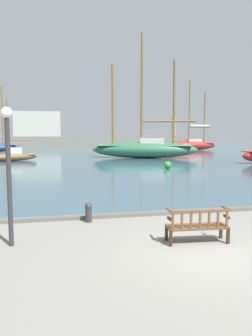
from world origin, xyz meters
TOP-DOWN VIEW (x-y plane):
  - ground_plane at (0.00, 0.00)m, footprint 160.00×160.00m
  - harbor_water at (0.00, 44.00)m, footprint 100.00×80.00m
  - quay_edge_kerb at (0.00, 3.85)m, footprint 40.00×0.30m
  - park_bench at (0.02, 0.83)m, footprint 1.64×0.64m
  - sailboat_distant_harbor at (-8.06, 26.68)m, footprint 5.33×2.89m
  - sailboat_mid_port at (5.84, 27.90)m, footprint 11.95×6.54m
  - sailboat_nearest_port at (17.03, 41.77)m, footprint 8.77×2.37m
  - mooring_bollard at (-2.59, 3.41)m, footprint 0.24×0.24m
  - lamp_post at (-4.73, 1.57)m, footprint 0.28×0.28m
  - channel_buoy at (4.81, 17.15)m, footprint 0.58×0.58m
  - far_breakwater at (-1.59, 59.89)m, footprint 51.13×2.40m

SIDE VIEW (x-z plane):
  - ground_plane at x=0.00m, z-range 0.00..0.00m
  - harbor_water at x=0.00m, z-range 0.00..0.08m
  - quay_edge_kerb at x=0.00m, z-range 0.00..0.12m
  - mooring_bollard at x=-2.59m, z-range 0.04..0.67m
  - channel_buoy at x=4.81m, z-range -0.26..1.02m
  - park_bench at x=0.02m, z-range 0.01..0.93m
  - sailboat_distant_harbor at x=-8.06m, z-range -2.41..3.64m
  - sailboat_nearest_port at x=17.03m, z-range -4.41..6.58m
  - sailboat_mid_port at x=5.84m, z-range -5.39..7.92m
  - far_breakwater at x=-1.59m, z-range -1.53..5.44m
  - lamp_post at x=-4.73m, z-range 0.42..3.94m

